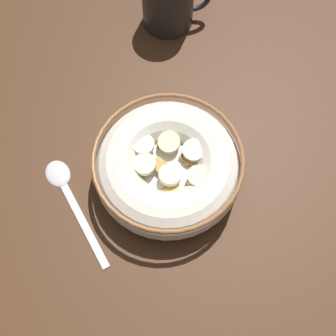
# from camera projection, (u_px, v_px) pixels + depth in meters

# --- Properties ---
(ground_plane) EXTENTS (1.12, 1.12, 0.02)m
(ground_plane) POSITION_uv_depth(u_px,v_px,m) (168.00, 179.00, 0.60)
(ground_plane) COLOR #472B19
(cereal_bowl) EXTENTS (0.19, 0.19, 0.06)m
(cereal_bowl) POSITION_uv_depth(u_px,v_px,m) (168.00, 167.00, 0.56)
(cereal_bowl) COLOR silver
(cereal_bowl) RESTS_ON ground_plane
(spoon) EXTENTS (0.08, 0.17, 0.01)m
(spoon) POSITION_uv_depth(u_px,v_px,m) (65.00, 188.00, 0.58)
(spoon) COLOR silver
(spoon) RESTS_ON ground_plane
(coffee_mug) EXTENTS (0.11, 0.08, 0.09)m
(coffee_mug) POSITION_uv_depth(u_px,v_px,m) (169.00, 0.00, 0.66)
(coffee_mug) COLOR #262628
(coffee_mug) RESTS_ON ground_plane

